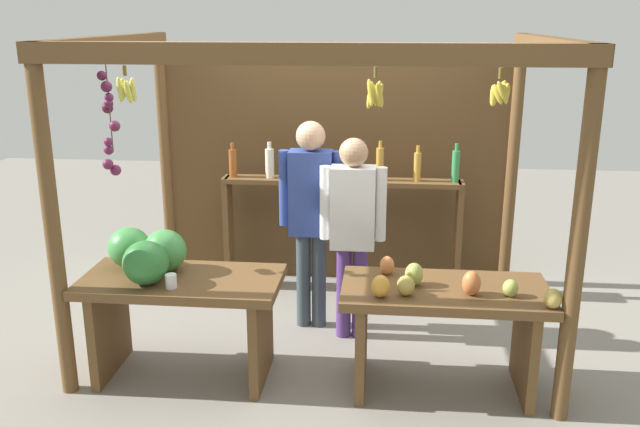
# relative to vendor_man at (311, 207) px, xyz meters

# --- Properties ---
(ground_plane) EXTENTS (12.00, 12.00, 0.00)m
(ground_plane) POSITION_rel_vendor_man_xyz_m (0.09, -0.05, -0.96)
(ground_plane) COLOR gray
(ground_plane) RESTS_ON ground
(market_stall) EXTENTS (3.21, 2.26, 2.20)m
(market_stall) POSITION_rel_vendor_man_xyz_m (0.09, 0.43, 0.34)
(market_stall) COLOR brown
(market_stall) RESTS_ON ground
(fruit_counter_left) EXTENTS (1.30, 0.66, 0.99)m
(fruit_counter_left) POSITION_rel_vendor_man_xyz_m (-0.85, -0.83, -0.32)
(fruit_counter_left) COLOR brown
(fruit_counter_left) RESTS_ON ground
(fruit_counter_right) EXTENTS (1.32, 0.65, 0.86)m
(fruit_counter_right) POSITION_rel_vendor_man_xyz_m (0.94, -0.86, -0.43)
(fruit_counter_right) COLOR brown
(fruit_counter_right) RESTS_ON ground
(bottle_shelf_unit) EXTENTS (2.06, 0.22, 1.35)m
(bottle_shelf_unit) POSITION_rel_vendor_man_xyz_m (0.17, 0.76, -0.16)
(bottle_shelf_unit) COLOR brown
(bottle_shelf_unit) RESTS_ON ground
(vendor_man) EXTENTS (0.48, 0.22, 1.61)m
(vendor_man) POSITION_rel_vendor_man_xyz_m (0.00, 0.00, 0.00)
(vendor_man) COLOR #37444B
(vendor_man) RESTS_ON ground
(vendor_woman) EXTENTS (0.48, 0.21, 1.52)m
(vendor_woman) POSITION_rel_vendor_man_xyz_m (0.32, -0.16, -0.06)
(vendor_woman) COLOR #513176
(vendor_woman) RESTS_ON ground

